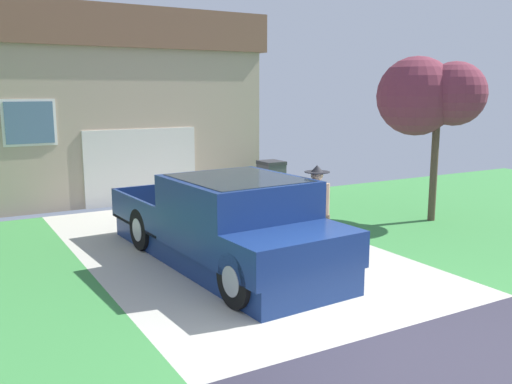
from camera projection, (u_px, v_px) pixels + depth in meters
name	position (u px, v px, depth m)	size (l,w,h in m)	color
pickup_truck	(232.00, 226.00, 9.49)	(2.40, 5.60, 1.58)	navy
person_with_hat	(316.00, 206.00, 9.46)	(0.47, 0.43, 1.77)	brown
handbag	(322.00, 261.00, 9.45)	(0.33, 0.17, 0.45)	#B24C56
house_with_garage	(70.00, 104.00, 16.54)	(9.99, 6.23, 5.14)	tan
neighbor_tree	(429.00, 96.00, 12.58)	(2.14, 2.24, 3.78)	brown
wheeled_trash_bin	(271.00, 178.00, 15.72)	(0.60, 0.72, 1.05)	#424247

